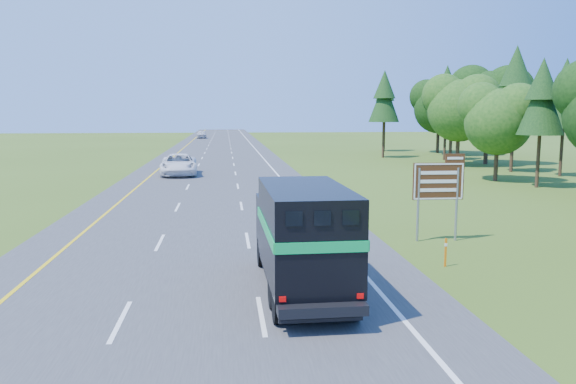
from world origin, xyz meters
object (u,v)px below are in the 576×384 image
object	(u,v)px
exit_sign	(439,185)
white_suv	(179,164)
horse_truck	(302,234)
far_car	(202,134)

from	to	relation	value
exit_sign	white_suv	bearing A→B (deg)	117.00
horse_truck	far_car	size ratio (longest dim) A/B	1.46
horse_truck	white_suv	world-z (taller)	horse_truck
horse_truck	far_car	world-z (taller)	horse_truck
white_suv	far_car	bearing A→B (deg)	87.55
white_suv	exit_sign	distance (m)	30.13
exit_sign	horse_truck	bearing A→B (deg)	-135.50
white_suv	far_car	size ratio (longest dim) A/B	1.30
horse_truck	exit_sign	world-z (taller)	exit_sign
white_suv	far_car	distance (m)	74.01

